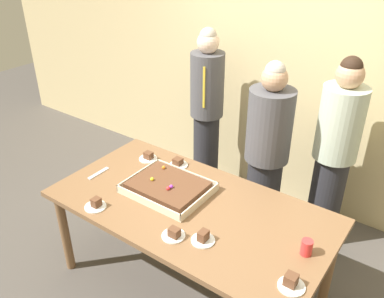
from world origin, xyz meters
name	(u,v)px	position (x,y,z in m)	size (l,w,h in m)	color
ground_plane	(190,283)	(0.00, 0.00, 0.00)	(12.00, 12.00, 0.00)	#4C4742
interior_back_panel	(296,50)	(0.00, 1.60, 1.50)	(8.00, 0.12, 3.00)	#CCB784
party_table	(190,214)	(0.00, 0.00, 0.69)	(1.97, 1.02, 0.77)	brown
sheet_cake	(168,187)	(-0.23, 0.04, 0.80)	(0.59, 0.46, 0.10)	beige
plated_slice_near_left	(178,163)	(-0.39, 0.37, 0.79)	(0.15, 0.15, 0.06)	white
plated_slice_near_right	(203,238)	(0.28, -0.25, 0.79)	(0.15, 0.15, 0.07)	white
plated_slice_far_left	(96,205)	(-0.51, -0.40, 0.79)	(0.15, 0.15, 0.07)	white
plated_slice_far_right	(148,157)	(-0.65, 0.30, 0.79)	(0.15, 0.15, 0.07)	white
plated_slice_center_front	(174,234)	(0.11, -0.32, 0.79)	(0.15, 0.15, 0.07)	white
plated_slice_center_back	(291,283)	(0.87, -0.26, 0.80)	(0.15, 0.15, 0.08)	white
drink_cup_nearest	(307,247)	(0.84, 0.02, 0.82)	(0.07, 0.07, 0.10)	red
cake_server_utensil	(99,173)	(-0.82, -0.09, 0.77)	(0.03, 0.20, 0.01)	silver
person_serving_front	(334,154)	(0.62, 1.12, 0.86)	(0.34, 0.34, 1.67)	#28282D
person_green_shirt_behind	(266,156)	(0.17, 0.82, 0.84)	(0.36, 0.36, 1.63)	#28282D
person_striped_tie_right	(207,112)	(-0.64, 1.15, 0.89)	(0.32, 0.32, 1.70)	#28282D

